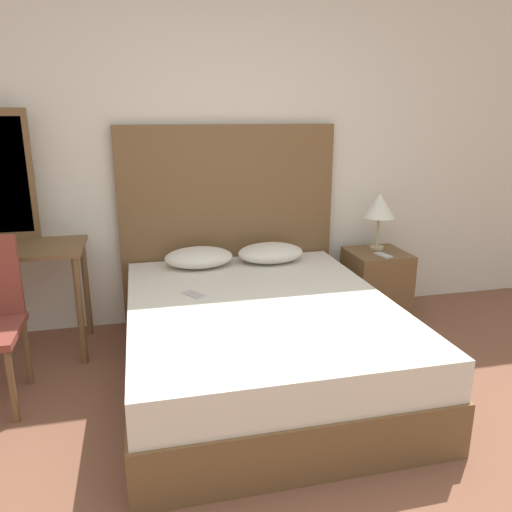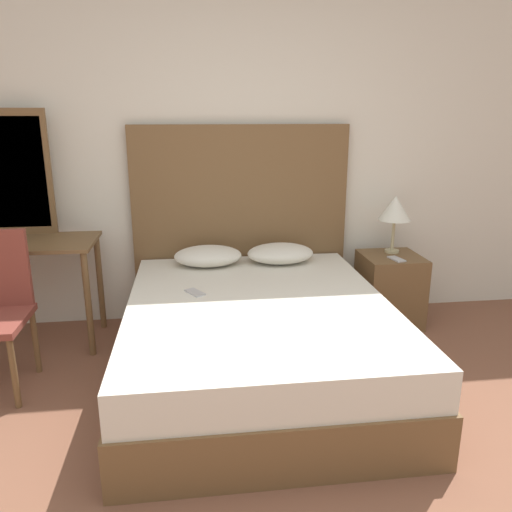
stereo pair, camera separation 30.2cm
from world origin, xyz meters
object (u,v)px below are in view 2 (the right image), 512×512
Objects in this scene: bed at (258,340)px; vanity_desk at (15,258)px; nightstand at (389,289)px; phone_on_nightstand at (397,259)px; table_lamp at (395,209)px; phone_on_bed at (195,292)px.

bed is 1.81× the size of vanity_desk.
phone_on_nightstand is at bearing -95.34° from nightstand.
phone_on_nightstand is (-0.04, -0.20, -0.34)m from table_lamp.
phone_on_nightstand is (1.49, 0.43, 0.04)m from phone_on_bed.
phone_on_bed is 0.37× the size of table_lamp.
vanity_desk is at bearing -179.28° from nightstand.
phone_on_bed is at bearing 155.02° from bed.
bed is at bearing -151.73° from phone_on_nightstand.
vanity_desk is at bearing -177.43° from table_lamp.
vanity_desk is (-2.71, 0.08, 0.08)m from phone_on_nightstand.
phone_on_nightstand reaches higher than bed.
bed is at bearing -24.98° from phone_on_bed.
nightstand is 0.50× the size of vanity_desk.
phone_on_nightstand is at bearing -1.65° from vanity_desk.
phone_on_nightstand is at bearing -102.45° from table_lamp.
phone_on_bed is 1.32m from vanity_desk.
phone_on_nightstand reaches higher than nightstand.
table_lamp reaches higher than phone_on_nightstand.
vanity_desk is at bearing 178.35° from phone_on_nightstand.
bed is 4.43× the size of table_lamp.
vanity_desk reaches higher than bed.
table_lamp is (0.03, 0.09, 0.62)m from nightstand.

